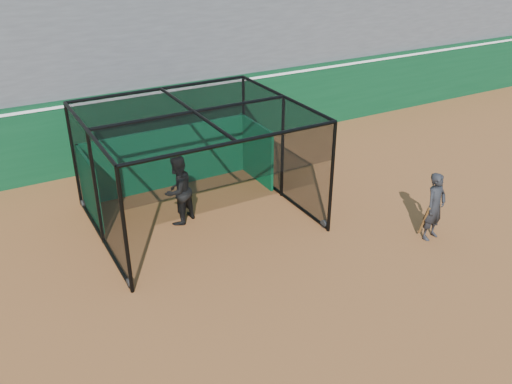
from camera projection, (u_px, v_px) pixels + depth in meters
ground at (293, 282)px, 12.47m from camera, size 120.00×120.00×0.00m
outfield_wall at (159, 121)px, 18.49m from camera, size 50.00×0.50×2.50m
grandstand at (116, 9)px, 19.98m from camera, size 50.00×7.85×8.95m
batting_cage at (197, 167)px, 14.49m from camera, size 5.49×4.85×3.08m
batter at (178, 190)px, 14.50m from camera, size 1.17×1.09×1.93m
on_deck_player at (435, 207)px, 13.79m from camera, size 0.73×0.55×1.83m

